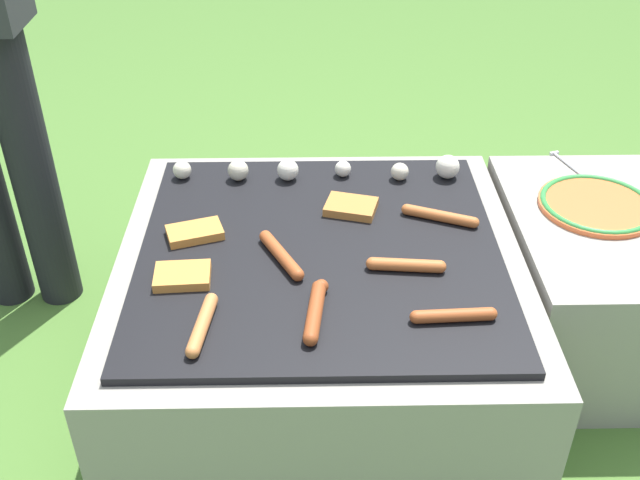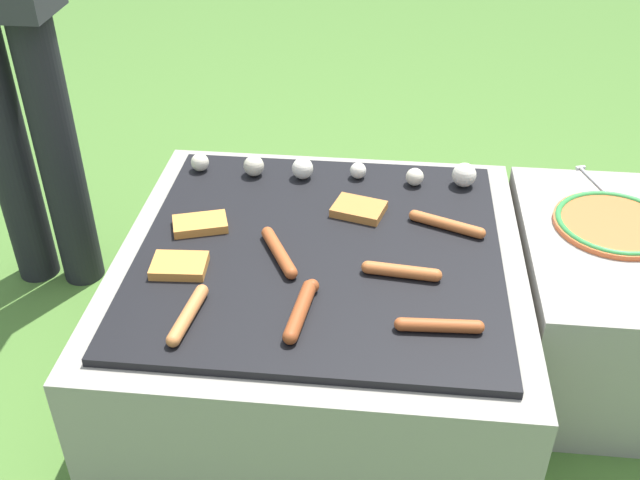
# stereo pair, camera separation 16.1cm
# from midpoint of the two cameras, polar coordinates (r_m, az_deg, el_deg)

# --- Properties ---
(ground_plane) EXTENTS (14.00, 14.00, 0.00)m
(ground_plane) POSITION_cam_midpoint_polar(r_m,az_deg,el_deg) (1.86, -2.52, -9.80)
(ground_plane) COLOR #47702D
(grill) EXTENTS (0.89, 0.89, 0.36)m
(grill) POSITION_cam_midpoint_polar(r_m,az_deg,el_deg) (1.74, -2.67, -5.60)
(grill) COLOR gray
(grill) RESTS_ON ground_plane
(side_ledge) EXTENTS (0.40, 0.61, 0.36)m
(side_ledge) POSITION_cam_midpoint_polar(r_m,az_deg,el_deg) (1.91, 17.44, -3.07)
(side_ledge) COLOR gray
(side_ledge) RESTS_ON ground_plane
(sausage_mid_right) EXTENTS (0.05, 0.17, 0.03)m
(sausage_mid_right) POSITION_cam_midpoint_polar(r_m,az_deg,el_deg) (1.44, -12.18, -6.45)
(sausage_mid_right) COLOR #C6753D
(sausage_mid_right) RESTS_ON grill
(sausage_back_center) EXTENTS (0.17, 0.04, 0.03)m
(sausage_back_center) POSITION_cam_midpoint_polar(r_m,az_deg,el_deg) (1.55, 3.63, -2.03)
(sausage_back_center) COLOR #B7602D
(sausage_back_center) RESTS_ON grill
(sausage_mid_left) EXTENTS (0.10, 0.17, 0.03)m
(sausage_mid_left) POSITION_cam_midpoint_polar(r_m,az_deg,el_deg) (1.59, -5.90, -1.24)
(sausage_mid_left) COLOR #A34C23
(sausage_mid_left) RESTS_ON grill
(sausage_front_right) EXTENTS (0.17, 0.08, 0.03)m
(sausage_front_right) POSITION_cam_midpoint_polar(r_m,az_deg,el_deg) (1.72, 6.48, 1.75)
(sausage_front_right) COLOR #B7602D
(sausage_front_right) RESTS_ON grill
(sausage_front_center) EXTENTS (0.05, 0.18, 0.03)m
(sausage_front_center) POSITION_cam_midpoint_polar(r_m,az_deg,el_deg) (1.43, -3.62, -5.57)
(sausage_front_center) COLOR #93421E
(sausage_front_center) RESTS_ON grill
(sausage_back_right) EXTENTS (0.17, 0.03, 0.03)m
(sausage_back_right) POSITION_cam_midpoint_polar(r_m,az_deg,el_deg) (1.44, 6.99, -5.85)
(sausage_back_right) COLOR #A34C23
(sausage_back_right) RESTS_ON grill
(bread_slice_right) EXTENTS (0.13, 0.11, 0.02)m
(bread_slice_right) POSITION_cam_midpoint_polar(r_m,az_deg,el_deg) (1.74, -0.27, 2.46)
(bread_slice_right) COLOR #B27033
(bread_slice_right) RESTS_ON grill
(bread_slice_center) EXTENTS (0.14, 0.11, 0.02)m
(bread_slice_center) POSITION_cam_midpoint_polar(r_m,az_deg,el_deg) (1.69, -12.23, 0.48)
(bread_slice_center) COLOR #D18438
(bread_slice_center) RESTS_ON grill
(bread_slice_left) EXTENTS (0.12, 0.09, 0.02)m
(bread_slice_left) POSITION_cam_midpoint_polar(r_m,az_deg,el_deg) (1.57, -13.36, -2.78)
(bread_slice_left) COLOR #D18438
(bread_slice_left) RESTS_ON grill
(mushroom_row) EXTENTS (0.71, 0.06, 0.06)m
(mushroom_row) POSITION_cam_midpoint_polar(r_m,az_deg,el_deg) (1.87, -1.89, 5.34)
(mushroom_row) COLOR beige
(mushroom_row) RESTS_ON grill
(plate_colorful) EXTENTS (0.27, 0.27, 0.02)m
(plate_colorful) POSITION_cam_midpoint_polar(r_m,az_deg,el_deg) (1.85, 18.05, 2.51)
(plate_colorful) COLOR orange
(plate_colorful) RESTS_ON side_ledge
(fork_utensil) EXTENTS (0.08, 0.20, 0.01)m
(fork_utensil) POSITION_cam_midpoint_polar(r_m,az_deg,el_deg) (1.99, 16.62, 5.15)
(fork_utensil) COLOR silver
(fork_utensil) RESTS_ON side_ledge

